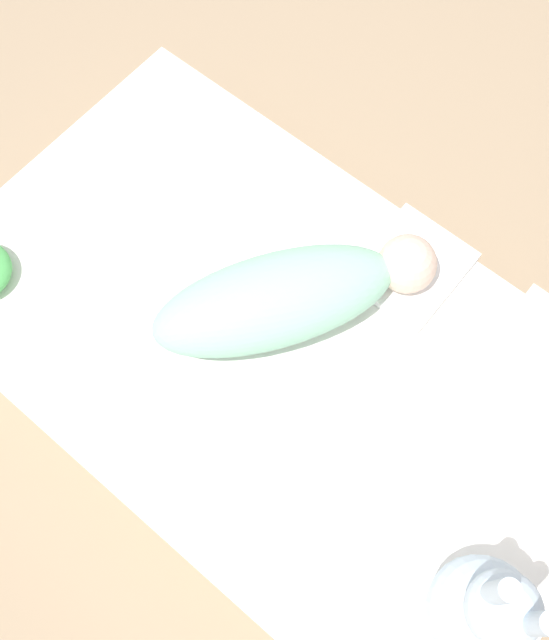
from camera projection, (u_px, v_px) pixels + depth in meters
The scene contains 5 objects.
ground_plane at pixel (274, 382), 1.65m from camera, with size 12.00×12.00×0.00m, color #9E8466.
bed_mattress at pixel (274, 365), 1.55m from camera, with size 1.35×0.80×0.23m.
burp_cloth at pixel (411, 267), 1.50m from camera, with size 0.19×0.22×0.02m.
swaddled_baby at pixel (290, 296), 1.41m from camera, with size 0.41×0.53×0.14m.
bunny_plush at pixel (486, 612), 1.15m from camera, with size 0.18×0.18×0.33m.
Camera 1 is at (-0.33, 0.40, 1.58)m, focal length 42.00 mm.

